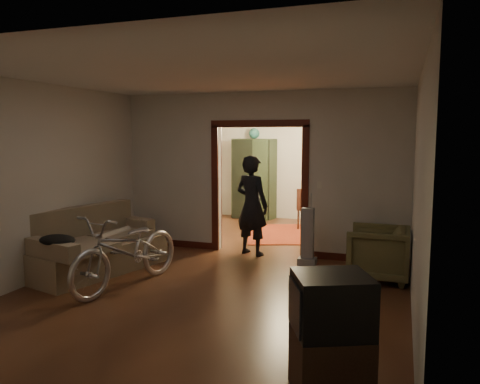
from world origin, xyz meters
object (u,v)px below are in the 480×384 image
at_px(bicycle, 128,250).
at_px(person, 252,205).
at_px(desk, 336,209).
at_px(sofa, 97,240).
at_px(armchair, 378,253).
at_px(locker, 254,179).

height_order(bicycle, person, person).
height_order(bicycle, desk, bicycle).
bearing_deg(bicycle, person, 75.82).
xyz_separation_m(sofa, desk, (2.97, 4.71, -0.08)).
height_order(armchair, person, person).
relative_size(person, desk, 1.60).
xyz_separation_m(locker, desk, (2.10, -0.47, -0.59)).
bearing_deg(sofa, person, 56.69).
distance_m(bicycle, person, 2.50).
relative_size(sofa, desk, 1.94).
xyz_separation_m(armchair, desk, (-1.10, 3.73, 0.02)).
relative_size(sofa, armchair, 2.49).
distance_m(sofa, bicycle, 1.00).
height_order(person, desk, person).
bearing_deg(bicycle, sofa, 160.65).
bearing_deg(sofa, bicycle, -15.73).
relative_size(sofa, person, 1.22).
relative_size(locker, desk, 1.83).
bearing_deg(sofa, desk, 72.34).
height_order(sofa, person, person).
xyz_separation_m(sofa, person, (1.92, 1.74, 0.38)).
distance_m(person, desk, 3.19).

